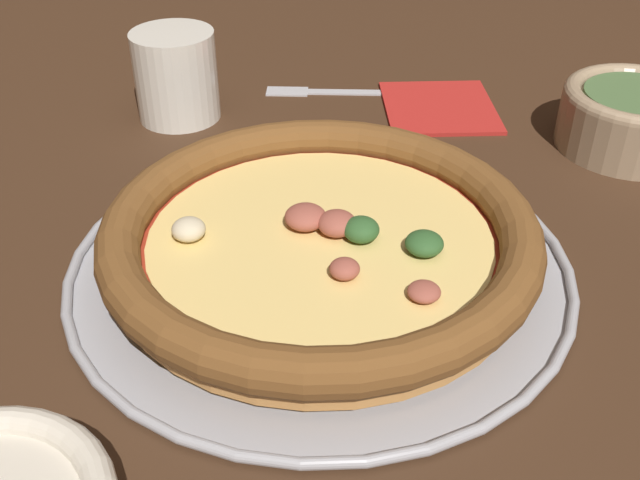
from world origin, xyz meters
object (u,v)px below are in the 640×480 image
Objects in this scene: pizza_tray at (320,264)px; fork at (343,91)px; napkin at (439,105)px; pizza at (320,236)px; bowl_far at (634,115)px; drinking_cup at (176,76)px.

fork is (0.29, -0.13, -0.00)m from pizza_tray.
pizza_tray is 0.31m from fork.
fork is (0.07, 0.08, -0.00)m from napkin.
napkin is 0.11m from fork.
pizza reaches higher than fork.
napkin is (0.22, -0.21, -0.00)m from pizza_tray.
pizza_tray is at bearing 104.16° from bowl_far.
fork is at bearing 49.00° from napkin.
fork is (0.20, 0.21, -0.03)m from bowl_far.
bowl_far is 0.73× the size of fork.
drinking_cup is at bearing 74.52° from napkin.
bowl_far reaches higher than pizza.
pizza_tray reaches higher than napkin.
drinking_cup is at bearing 9.92° from pizza_tray.
napkin is at bearing -43.55° from pizza.
bowl_far is 0.19m from napkin.
bowl_far is at bearing 157.53° from fork.
drinking_cup is at bearing 9.93° from pizza.
bowl_far reaches higher than pizza_tray.
pizza is 3.60× the size of drinking_cup.
bowl_far is at bearing -75.81° from pizza.
pizza_tray is 0.35m from bowl_far.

